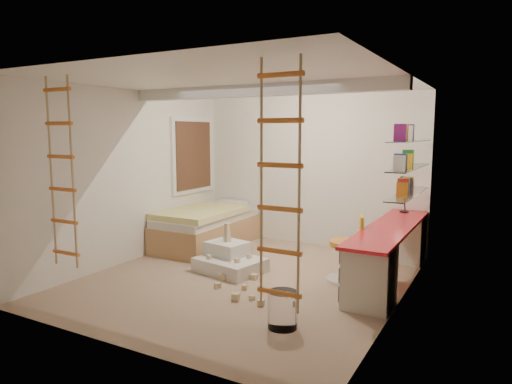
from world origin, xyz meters
The scene contains 15 objects.
floor centered at (0.00, 0.00, 0.00)m, with size 4.50×4.50×0.00m, color tan.
ceiling_beam centered at (0.00, 0.30, 2.52)m, with size 4.00×0.18×0.16m, color white.
window_frame centered at (-1.97, 1.50, 1.55)m, with size 0.06×1.15×1.35m, color white.
window_blind centered at (-1.93, 1.50, 1.55)m, with size 0.02×1.00×1.20m, color #4C2D1E.
rope_ladder_left centered at (-1.35, -1.75, 1.52)m, with size 0.41×0.04×2.13m, color orange, non-canonical shape.
rope_ladder_right centered at (1.35, -1.75, 1.52)m, with size 0.41×0.04×2.13m, color orange, non-canonical shape.
waste_bin centered at (1.10, -1.15, 0.19)m, with size 0.30×0.30×0.38m, color white.
desk centered at (1.72, 0.86, 0.40)m, with size 0.56×2.80×0.75m.
shelves centered at (1.87, 1.13, 1.50)m, with size 0.25×1.80×0.71m.
bed centered at (-1.48, 1.23, 0.33)m, with size 1.02×2.00×0.69m.
task_lamp centered at (1.67, 1.82, 1.14)m, with size 0.14×0.36×0.57m.
swivel_chair centered at (1.26, 0.54, 0.33)m, with size 0.67×0.67×0.90m.
play_platform centered at (-0.38, 0.21, 0.15)m, with size 1.00×0.84×0.39m.
toy_blocks centered at (-0.02, -0.16, 0.19)m, with size 1.31×1.12×0.66m.
books centered at (1.87, 1.13, 1.62)m, with size 0.14×0.64×0.92m.
Camera 1 is at (2.99, -5.15, 1.97)m, focal length 32.00 mm.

